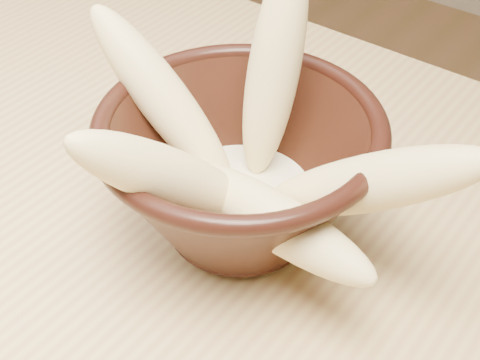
# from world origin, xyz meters

# --- Properties ---
(table) EXTENTS (1.20, 0.80, 0.75)m
(table) POSITION_xyz_m (0.00, 0.00, 0.67)
(table) COLOR #D9B977
(table) RESTS_ON ground
(bowl) EXTENTS (0.21, 0.21, 0.12)m
(bowl) POSITION_xyz_m (0.10, 0.07, 0.82)
(bowl) COLOR black
(bowl) RESTS_ON table
(milk_puddle) EXTENTS (0.12, 0.12, 0.02)m
(milk_puddle) POSITION_xyz_m (0.10, 0.07, 0.79)
(milk_puddle) COLOR #FBF3CA
(milk_puddle) RESTS_ON bowl
(banana_upright) EXTENTS (0.05, 0.09, 0.18)m
(banana_upright) POSITION_xyz_m (0.09, 0.12, 0.88)
(banana_upright) COLOR #F3D68F
(banana_upright) RESTS_ON bowl
(banana_left) EXTENTS (0.15, 0.04, 0.15)m
(banana_left) POSITION_xyz_m (0.03, 0.07, 0.85)
(banana_left) COLOR #F3D68F
(banana_left) RESTS_ON bowl
(banana_right) EXTENTS (0.18, 0.06, 0.14)m
(banana_right) POSITION_xyz_m (0.20, 0.08, 0.85)
(banana_right) COLOR #F3D68F
(banana_right) RESTS_ON bowl
(banana_across) EXTENTS (0.18, 0.06, 0.05)m
(banana_across) POSITION_xyz_m (0.15, 0.04, 0.82)
(banana_across) COLOR #F3D68F
(banana_across) RESTS_ON bowl
(banana_front) EXTENTS (0.09, 0.16, 0.15)m
(banana_front) POSITION_xyz_m (0.09, 0.00, 0.85)
(banana_front) COLOR #F3D68F
(banana_front) RESTS_ON bowl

